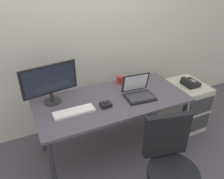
# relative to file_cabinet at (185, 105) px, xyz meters

# --- Properties ---
(ground_plane) EXTENTS (8.00, 8.00, 0.00)m
(ground_plane) POSITION_rel_file_cabinet_xyz_m (-1.10, -0.02, -0.32)
(ground_plane) COLOR #494551
(back_wall) EXTENTS (6.00, 0.10, 2.80)m
(back_wall) POSITION_rel_file_cabinet_xyz_m (-1.10, 0.71, 1.08)
(back_wall) COLOR beige
(back_wall) RESTS_ON ground
(desk) EXTENTS (1.64, 0.77, 0.72)m
(desk) POSITION_rel_file_cabinet_xyz_m (-1.10, -0.02, 0.33)
(desk) COLOR #504755
(desk) RESTS_ON ground
(file_cabinet) EXTENTS (0.42, 0.53, 0.64)m
(file_cabinet) POSITION_rel_file_cabinet_xyz_m (0.00, 0.00, 0.00)
(file_cabinet) COLOR #B7B9A7
(file_cabinet) RESTS_ON ground
(desk_phone) EXTENTS (0.17, 0.20, 0.09)m
(desk_phone) POSITION_rel_file_cabinet_xyz_m (-0.01, -0.02, 0.35)
(desk_phone) COLOR black
(desk_phone) RESTS_ON file_cabinet
(office_chair) EXTENTS (0.52, 0.53, 0.92)m
(office_chair) POSITION_rel_file_cabinet_xyz_m (-0.94, -0.87, 0.09)
(office_chair) COLOR black
(office_chair) RESTS_ON ground
(monitor_main) EXTENTS (0.57, 0.18, 0.42)m
(monitor_main) POSITION_rel_file_cabinet_xyz_m (-1.69, 0.19, 0.64)
(monitor_main) COLOR #262628
(monitor_main) RESTS_ON desk
(keyboard) EXTENTS (0.41, 0.14, 0.03)m
(keyboard) POSITION_rel_file_cabinet_xyz_m (-1.55, -0.09, 0.41)
(keyboard) COLOR silver
(keyboard) RESTS_ON desk
(laptop) EXTENTS (0.33, 0.30, 0.24)m
(laptop) POSITION_rel_file_cabinet_xyz_m (-0.81, -0.08, 0.45)
(laptop) COLOR black
(laptop) RESTS_ON desk
(trackball_mouse) EXTENTS (0.11, 0.09, 0.07)m
(trackball_mouse) POSITION_rel_file_cabinet_xyz_m (-1.22, -0.12, 0.42)
(trackball_mouse) COLOR black
(trackball_mouse) RESTS_ON desk
(coffee_mug) EXTENTS (0.09, 0.08, 0.09)m
(coffee_mug) POSITION_rel_file_cabinet_xyz_m (-0.86, 0.28, 0.44)
(coffee_mug) COLOR #A42F2B
(coffee_mug) RESTS_ON desk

